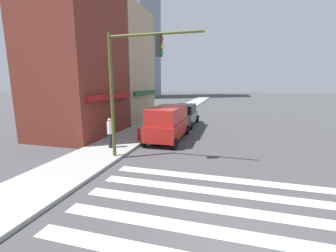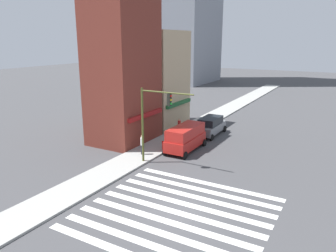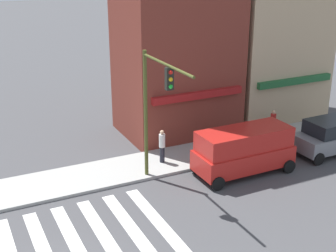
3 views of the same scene
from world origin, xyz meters
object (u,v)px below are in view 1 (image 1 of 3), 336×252
(van_red, at_px, (168,122))
(pedestrian_white_shirt, at_px, (110,132))
(traffic_signal, at_px, (130,75))
(suv_grey, at_px, (185,114))
(fire_hydrant, at_px, (139,134))
(pedestrian_red_jacket, at_px, (150,116))

(van_red, distance_m, pedestrian_white_shirt, 4.19)
(traffic_signal, relative_size, suv_grey, 1.34)
(pedestrian_white_shirt, bearing_deg, fire_hydrant, 33.84)
(suv_grey, bearing_deg, fire_hydrant, 165.63)
(pedestrian_white_shirt, bearing_deg, suv_grey, 43.48)
(van_red, distance_m, fire_hydrant, 2.20)
(van_red, bearing_deg, traffic_signal, 171.31)
(van_red, relative_size, pedestrian_red_jacket, 2.84)
(suv_grey, xyz_separation_m, pedestrian_red_jacket, (-2.11, 2.72, 0.04))
(traffic_signal, relative_size, pedestrian_red_jacket, 3.58)
(traffic_signal, bearing_deg, van_red, -8.12)
(traffic_signal, distance_m, van_red, 5.49)
(van_red, bearing_deg, fire_hydrant, 125.25)
(pedestrian_red_jacket, bearing_deg, suv_grey, 159.07)
(pedestrian_white_shirt, distance_m, fire_hydrant, 2.27)
(suv_grey, distance_m, fire_hydrant, 7.46)
(pedestrian_red_jacket, height_order, pedestrian_white_shirt, same)
(suv_grey, xyz_separation_m, fire_hydrant, (-7.25, 1.70, -0.42))
(van_red, bearing_deg, pedestrian_red_jacket, 34.24)
(van_red, bearing_deg, suv_grey, -0.57)
(pedestrian_red_jacket, relative_size, fire_hydrant, 2.10)
(suv_grey, xyz_separation_m, pedestrian_white_shirt, (-9.25, 2.66, 0.04))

